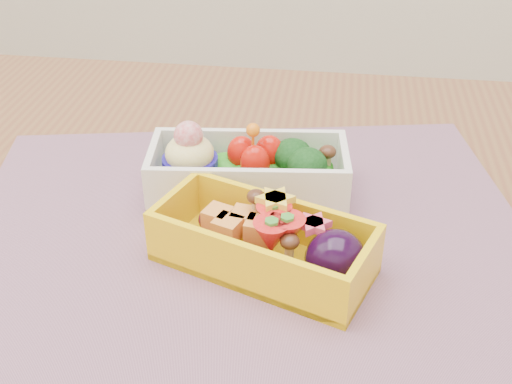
# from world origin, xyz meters

# --- Properties ---
(table) EXTENTS (1.20, 0.80, 0.75)m
(table) POSITION_xyz_m (0.00, 0.00, 0.65)
(table) COLOR brown
(table) RESTS_ON ground
(placemat) EXTENTS (0.57, 0.48, 0.00)m
(placemat) POSITION_xyz_m (-0.00, 0.02, 0.75)
(placemat) COLOR gray
(placemat) RESTS_ON table
(bento_white) EXTENTS (0.20, 0.10, 0.08)m
(bento_white) POSITION_xyz_m (-0.01, 0.07, 0.78)
(bento_white) COLOR white
(bento_white) RESTS_ON placemat
(bento_yellow) EXTENTS (0.20, 0.14, 0.06)m
(bento_yellow) POSITION_xyz_m (0.02, -0.04, 0.78)
(bento_yellow) COLOR yellow
(bento_yellow) RESTS_ON placemat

